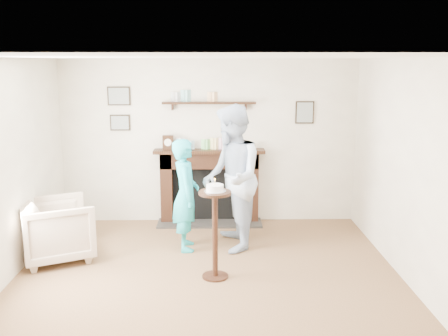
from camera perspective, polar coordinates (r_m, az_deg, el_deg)
The scene contains 6 objects.
ground at distance 5.63m, azimuth -1.91°, elevation -13.81°, with size 5.00×5.00×0.00m, color brown.
room_shell at distance 5.81m, azimuth -1.94°, elevation 3.84°, with size 4.54×5.02×2.52m.
armchair at distance 6.78m, azimuth -18.30°, elevation -9.79°, with size 0.82×0.85×0.77m, color tan.
man at distance 6.80m, azimuth 0.82°, elevation -9.08°, with size 0.93×0.73×1.92m, color silver.
woman at distance 6.80m, azimuth -4.30°, elevation -9.12°, with size 0.54×0.36×1.48m, color #1EAA95.
pedestal_table at distance 5.68m, azimuth -1.04°, elevation -5.66°, with size 0.37×0.37×1.18m.
Camera 1 is at (0.09, -5.06, 2.46)m, focal length 40.00 mm.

